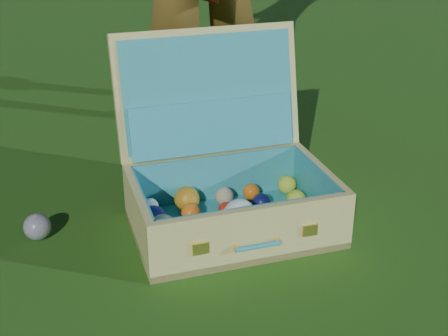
# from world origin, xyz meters

# --- Properties ---
(ground) EXTENTS (60.00, 60.00, 0.00)m
(ground) POSITION_xyz_m (0.00, 0.00, 0.00)
(ground) COLOR #215114
(ground) RESTS_ON ground
(stray_ball) EXTENTS (0.08, 0.08, 0.08)m
(stray_ball) POSITION_xyz_m (-0.64, -0.04, 0.04)
(stray_ball) COLOR #3C5E9D
(stray_ball) RESTS_ON ground
(suitcase) EXTENTS (0.57, 0.52, 0.52)m
(suitcase) POSITION_xyz_m (-0.12, -0.12, 0.15)
(suitcase) COLOR #D7CD74
(suitcase) RESTS_ON ground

